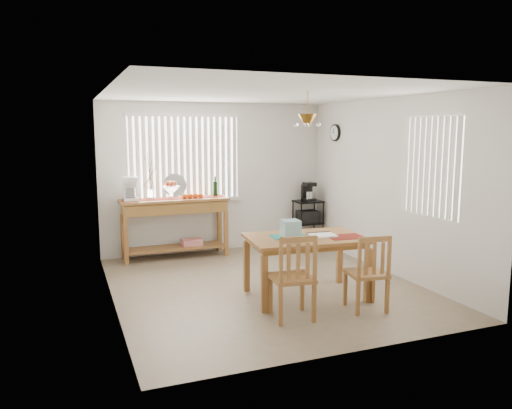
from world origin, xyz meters
name	(u,v)px	position (x,y,z in m)	size (l,w,h in m)	color
ground	(264,286)	(0.00, 0.00, -0.01)	(4.00, 4.50, 0.01)	gray
room_shell	(264,163)	(0.00, 0.01, 1.69)	(4.20, 4.70, 2.70)	silver
sideboard	(175,213)	(-0.79, 1.98, 0.75)	(1.78, 0.50, 1.00)	#9A6734
sideboard_items	(157,190)	(-1.07, 2.00, 1.15)	(1.69, 0.43, 0.77)	maroon
wire_cart	(308,218)	(1.70, 2.00, 0.50)	(0.49, 0.39, 0.84)	black
cart_items	(308,192)	(1.70, 2.01, 0.99)	(0.20, 0.24, 0.34)	black
dining_table	(306,243)	(0.33, -0.61, 0.70)	(1.55, 1.08, 0.79)	#9A6734
table_items	(299,232)	(0.17, -0.72, 0.88)	(1.13, 0.63, 0.25)	#15796C
chair_left	(293,278)	(-0.16, -1.26, 0.48)	(0.51, 0.51, 0.99)	#9A6734
chair_right	(368,273)	(0.78, -1.33, 0.45)	(0.48, 0.48, 0.93)	#9A6734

